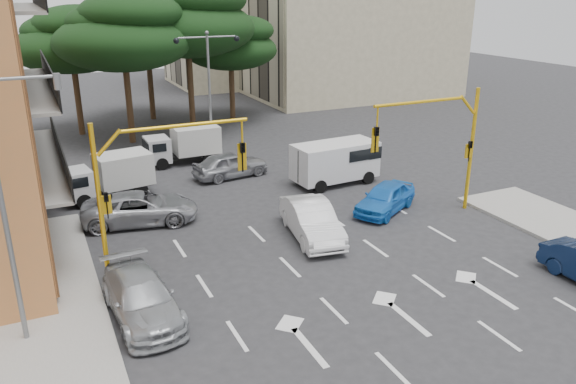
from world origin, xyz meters
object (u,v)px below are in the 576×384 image
object	(u,v)px
street_lamp_center	(209,73)
signal_mast_right	(443,136)
car_silver_wagon	(142,298)
car_silver_cross_a	(140,208)
van_white	(335,163)
signal_mast_left	(148,175)
box_truck_b	(183,145)
car_white_hatch	(312,220)
car_blue_compact	(385,198)
street_lamp_left	(9,198)
car_silver_cross_b	(230,165)
box_truck_a	(108,177)

from	to	relation	value
street_lamp_center	signal_mast_right	bearing A→B (deg)	-64.09
signal_mast_right	car_silver_wagon	bearing A→B (deg)	-168.17
car_silver_cross_a	van_white	distance (m)	11.05
signal_mast_left	box_truck_b	world-z (taller)	signal_mast_left
signal_mast_right	car_white_hatch	size ratio (longest dim) A/B	1.24
car_silver_wagon	car_silver_cross_a	world-z (taller)	car_silver_cross_a
car_blue_compact	car_silver_wagon	world-z (taller)	car_blue_compact
street_lamp_left	street_lamp_center	xyz separation A→B (m)	(11.29, 17.00, 0.71)
car_silver_cross_b	car_silver_cross_a	bearing A→B (deg)	119.55
car_blue_compact	car_white_hatch	bearing A→B (deg)	-105.79
car_white_hatch	car_silver_cross_b	xyz separation A→B (m)	(-0.39, 9.44, -0.05)
signal_mast_right	car_silver_cross_b	bearing A→B (deg)	126.51
signal_mast_left	car_silver_cross_b	bearing A→B (deg)	55.99
box_truck_a	box_truck_b	xyz separation A→B (m)	(5.15, 4.42, 0.01)
car_silver_cross_b	box_truck_a	bearing A→B (deg)	86.72
signal_mast_left	signal_mast_right	bearing A→B (deg)	0.00
signal_mast_left	car_white_hatch	bearing A→B (deg)	1.50
car_white_hatch	car_silver_wagon	size ratio (longest dim) A/B	0.99
van_white	box_truck_b	distance (m)	9.93
street_lamp_left	street_lamp_center	distance (m)	20.42
car_silver_wagon	box_truck_b	distance (m)	17.63
street_lamp_left	car_blue_compact	distance (m)	17.08
car_white_hatch	box_truck_b	xyz separation A→B (m)	(-2.11, 13.33, 0.34)
street_lamp_center	car_silver_cross_b	distance (m)	6.43
street_lamp_center	box_truck_b	xyz separation A→B (m)	(-2.03, -0.50, -4.29)
street_lamp_center	car_blue_compact	bearing A→B (deg)	-69.48
car_blue_compact	car_silver_cross_b	size ratio (longest dim) A/B	0.95
car_blue_compact	box_truck_a	size ratio (longest dim) A/B	0.91
street_lamp_center	signal_mast_left	bearing A→B (deg)	-115.91
signal_mast_right	street_lamp_center	size ratio (longest dim) A/B	0.77
van_white	car_blue_compact	bearing A→B (deg)	-2.16
signal_mast_right	car_silver_wagon	size ratio (longest dim) A/B	1.24
signal_mast_left	street_lamp_center	xyz separation A→B (m)	(6.80, 14.01, 1.54)
box_truck_a	car_white_hatch	bearing A→B (deg)	-149.87
car_blue_compact	box_truck_a	xyz separation A→B (m)	(-11.92, 7.73, 0.41)
box_truck_a	box_truck_b	bearing A→B (deg)	-58.40
car_silver_cross_a	car_silver_cross_b	distance (m)	7.62
street_lamp_center	car_white_hatch	size ratio (longest dim) A/B	1.61
box_truck_b	car_silver_wagon	bearing A→B (deg)	160.04
street_lamp_left	box_truck_b	distance (m)	19.26
street_lamp_left	car_silver_cross_a	world-z (taller)	street_lamp_left
signal_mast_right	box_truck_a	distance (m)	16.91
signal_mast_left	car_silver_wagon	size ratio (longest dim) A/B	1.24
signal_mast_right	car_blue_compact	size ratio (longest dim) A/B	1.44
car_silver_cross_b	box_truck_b	size ratio (longest dim) A/B	0.95
signal_mast_right	car_silver_cross_a	distance (m)	14.45
car_silver_cross_b	car_white_hatch	bearing A→B (deg)	174.69
car_blue_compact	car_silver_wagon	distance (m)	13.44
car_white_hatch	car_silver_cross_b	size ratio (longest dim) A/B	1.11
signal_mast_left	car_blue_compact	bearing A→B (deg)	6.71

